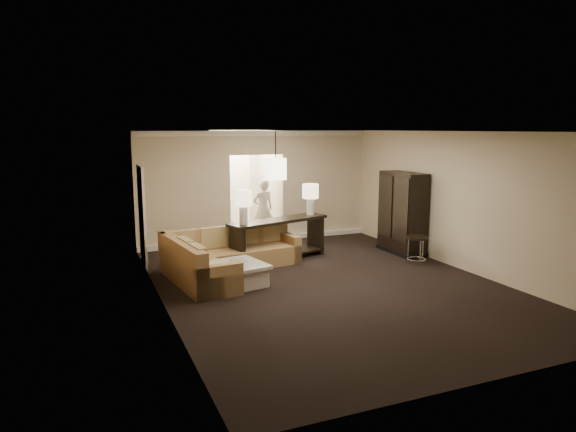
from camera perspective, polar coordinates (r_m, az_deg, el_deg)
name	(u,v)px	position (r m, az deg, el deg)	size (l,w,h in m)	color
ground	(328,285)	(9.61, 4.52, -7.60)	(8.00, 8.00, 0.00)	black
wall_back	(257,187)	(12.95, -3.45, 3.25)	(6.00, 0.04, 2.80)	beige
wall_front	(496,263)	(6.09, 22.08, -4.87)	(6.00, 0.04, 2.80)	beige
wall_left	(161,221)	(8.38, -13.96, -0.58)	(0.04, 8.00, 2.80)	beige
wall_right	(462,201)	(10.98, 18.73, 1.58)	(0.04, 8.00, 2.80)	beige
ceiling	(331,132)	(9.18, 4.76, 9.33)	(6.00, 8.00, 0.02)	silver
crown_molding	(257,133)	(12.82, -3.44, 9.15)	(6.00, 0.10, 0.12)	white
baseboard	(258,239)	(13.12, -3.32, -2.59)	(6.00, 0.10, 0.12)	white
side_door	(142,216)	(11.18, -15.91, 0.05)	(0.05, 0.90, 2.10)	white
foyer	(241,185)	(14.23, -5.22, 3.41)	(1.44, 2.02, 2.80)	beige
sectional_sofa	(224,257)	(10.27, -7.16, -4.56)	(2.92, 2.50, 0.85)	brown
coffee_table	(236,274)	(9.54, -5.85, -6.45)	(1.20, 1.20, 0.42)	beige
console_table	(279,236)	(11.16, -1.04, -2.23)	(2.43, 1.20, 0.92)	black
armoire	(402,215)	(12.09, 12.56, 0.16)	(0.56, 1.30, 1.87)	black
drink_table	(417,244)	(11.22, 14.16, -3.06)	(0.48, 0.48, 0.60)	black
table_lamp_left	(243,202)	(10.48, -5.00, 1.61)	(0.37, 0.37, 0.70)	silver
table_lamp_right	(310,194)	(11.60, 2.51, 2.42)	(0.37, 0.37, 0.70)	silver
pendant_light	(276,169)	(11.68, -1.39, 5.29)	(0.38, 0.38, 1.09)	black
person	(263,206)	(13.39, -2.79, 1.13)	(0.62, 0.41, 1.71)	#EDE5C8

